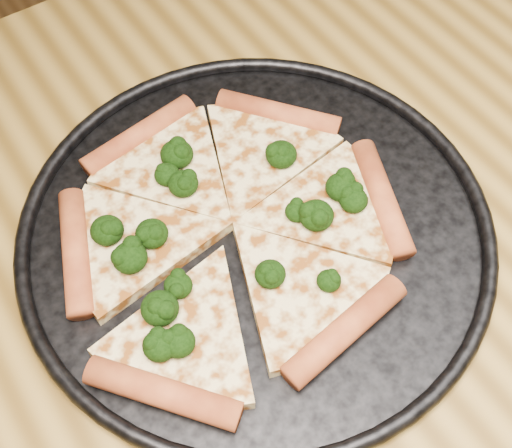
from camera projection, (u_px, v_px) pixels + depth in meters
dining_table at (262, 352)px, 0.65m from camera, size 1.20×0.90×0.75m
pizza_pan at (256, 229)px, 0.60m from camera, size 0.41×0.41×0.02m
pizza at (231, 228)px, 0.59m from camera, size 0.33×0.31×0.02m
broccoli_florets at (217, 231)px, 0.58m from camera, size 0.23×0.20×0.02m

